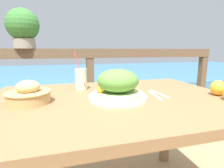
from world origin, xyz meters
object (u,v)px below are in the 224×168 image
(bread_basket, at_px, (29,94))
(potted_plant, at_px, (23,27))
(drink_glass, at_px, (81,79))
(salad_plate, at_px, (118,86))

(bread_basket, height_order, potted_plant, potted_plant)
(drink_glass, relative_size, bread_basket, 1.17)
(bread_basket, bearing_deg, drink_glass, 40.12)
(drink_glass, height_order, potted_plant, potted_plant)
(salad_plate, distance_m, potted_plant, 1.15)
(salad_plate, height_order, drink_glass, drink_glass)
(salad_plate, relative_size, drink_glass, 1.25)
(drink_glass, height_order, bread_basket, drink_glass)
(drink_glass, xyz_separation_m, bread_basket, (-0.27, -0.22, -0.03))
(potted_plant, bearing_deg, drink_glass, -56.27)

